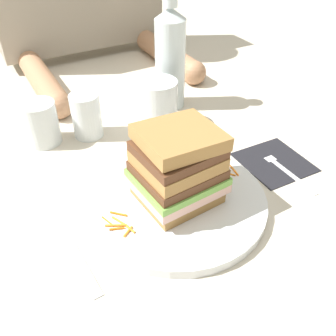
{
  "coord_description": "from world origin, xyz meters",
  "views": [
    {
      "loc": [
        -0.22,
        -0.39,
        0.43
      ],
      "look_at": [
        0.01,
        0.02,
        0.06
      ],
      "focal_mm": 39.38,
      "sensor_mm": 36.0,
      "label": 1
    }
  ],
  "objects": [
    {
      "name": "fork",
      "position": [
        0.23,
        -0.02,
        0.0
      ],
      "size": [
        0.02,
        0.17,
        0.0
      ],
      "color": "silver",
      "rests_on": "napkin_dark"
    },
    {
      "name": "carrot_shred_7",
      "position": [
        0.09,
        0.0,
        0.02
      ],
      "size": [
        0.01,
        0.02,
        0.0
      ],
      "primitive_type": "cylinder",
      "rotation": [
        0.0,
        1.57,
        5.07
      ],
      "color": "orange",
      "rests_on": "main_plate"
    },
    {
      "name": "carrot_shred_4",
      "position": [
        -0.09,
        -0.0,
        0.02
      ],
      "size": [
        0.02,
        0.02,
        0.0
      ],
      "primitive_type": "cylinder",
      "rotation": [
        0.0,
        1.57,
        2.36
      ],
      "color": "orange",
      "rests_on": "main_plate"
    },
    {
      "name": "knife",
      "position": [
        -0.18,
        -0.02,
        0.0
      ],
      "size": [
        0.03,
        0.2,
        0.0
      ],
      "color": "silver",
      "rests_on": "ground_plane"
    },
    {
      "name": "carrot_shred_2",
      "position": [
        -0.09,
        -0.04,
        0.02
      ],
      "size": [
        0.01,
        0.02,
        0.0
      ],
      "primitive_type": "cylinder",
      "rotation": [
        0.0,
        1.57,
        1.88
      ],
      "color": "orange",
      "rests_on": "main_plate"
    },
    {
      "name": "sandwich",
      "position": [
        0.01,
        -0.01,
        0.08
      ],
      "size": [
        0.14,
        0.13,
        0.13
      ],
      "color": "#A87A42",
      "rests_on": "main_plate"
    },
    {
      "name": "carrot_shred_12",
      "position": [
        0.1,
        0.01,
        0.02
      ],
      "size": [
        0.0,
        0.03,
        0.0
      ],
      "primitive_type": "cylinder",
      "rotation": [
        0.0,
        1.57,
        1.51
      ],
      "color": "orange",
      "rests_on": "main_plate"
    },
    {
      "name": "carrot_shred_5",
      "position": [
        -0.1,
        -0.04,
        0.02
      ],
      "size": [
        0.02,
        0.02,
        0.0
      ],
      "primitive_type": "cylinder",
      "rotation": [
        0.0,
        1.57,
        0.6
      ],
      "color": "orange",
      "rests_on": "main_plate"
    },
    {
      "name": "juice_glass",
      "position": [
        0.1,
        0.23,
        0.05
      ],
      "size": [
        0.08,
        0.08,
        0.1
      ],
      "color": "white",
      "rests_on": "ground_plane"
    },
    {
      "name": "carrot_shred_6",
      "position": [
        -0.11,
        -0.01,
        0.02
      ],
      "size": [
        0.01,
        0.03,
        0.0
      ],
      "primitive_type": "cylinder",
      "rotation": [
        0.0,
        1.57,
        1.88
      ],
      "color": "orange",
      "rests_on": "main_plate"
    },
    {
      "name": "empty_tumbler_0",
      "position": [
        -0.05,
        0.27,
        0.05
      ],
      "size": [
        0.06,
        0.06,
        0.09
      ],
      "primitive_type": "cylinder",
      "color": "silver",
      "rests_on": "ground_plane"
    },
    {
      "name": "ground_plane",
      "position": [
        0.0,
        0.0,
        0.0
      ],
      "size": [
        3.0,
        3.0,
        0.0
      ],
      "primitive_type": "plane",
      "color": "beige"
    },
    {
      "name": "carrot_shred_1",
      "position": [
        -0.11,
        -0.03,
        0.02
      ],
      "size": [
        0.02,
        0.01,
        0.0
      ],
      "primitive_type": "cylinder",
      "rotation": [
        0.0,
        1.57,
        5.93
      ],
      "color": "orange",
      "rests_on": "main_plate"
    },
    {
      "name": "empty_tumbler_1",
      "position": [
        -0.14,
        0.29,
        0.04
      ],
      "size": [
        0.07,
        0.07,
        0.09
      ],
      "primitive_type": "cylinder",
      "color": "silver",
      "rests_on": "ground_plane"
    },
    {
      "name": "carrot_shred_14",
      "position": [
        0.08,
        -0.0,
        0.02
      ],
      "size": [
        0.03,
        0.01,
        0.0
      ],
      "primitive_type": "cylinder",
      "rotation": [
        0.0,
        1.57,
        6.17
      ],
      "color": "orange",
      "rests_on": "main_plate"
    },
    {
      "name": "water_bottle",
      "position": [
        0.17,
        0.3,
        0.12
      ],
      "size": [
        0.07,
        0.07,
        0.26
      ],
      "color": "silver",
      "rests_on": "ground_plane"
    },
    {
      "name": "carrot_shred_9",
      "position": [
        0.11,
        0.02,
        0.02
      ],
      "size": [
        0.02,
        0.01,
        0.0
      ],
      "primitive_type": "cylinder",
      "rotation": [
        0.0,
        1.57,
        6.08
      ],
      "color": "orange",
      "rests_on": "main_plate"
    },
    {
      "name": "carrot_shred_10",
      "position": [
        0.13,
        -0.0,
        0.02
      ],
      "size": [
        0.01,
        0.03,
        0.0
      ],
      "primitive_type": "cylinder",
      "rotation": [
        0.0,
        1.57,
        4.55
      ],
      "color": "orange",
      "rests_on": "main_plate"
    },
    {
      "name": "napkin_dark",
      "position": [
        0.23,
        0.0,
        0.0
      ],
      "size": [
        0.12,
        0.13,
        0.0
      ],
      "primitive_type": "cube",
      "rotation": [
        0.0,
        0.0,
        -0.03
      ],
      "color": "black",
      "rests_on": "ground_plane"
    },
    {
      "name": "carrot_shred_3",
      "position": [
        -0.11,
        -0.02,
        0.02
      ],
      "size": [
        0.03,
        0.02,
        0.0
      ],
      "primitive_type": "cylinder",
      "rotation": [
        0.0,
        1.57,
        5.8
      ],
      "color": "orange",
      "rests_on": "main_plate"
    },
    {
      "name": "carrot_shred_13",
      "position": [
        0.11,
        -0.0,
        0.02
      ],
      "size": [
        0.02,
        0.03,
        0.0
      ],
      "primitive_type": "cylinder",
      "rotation": [
        0.0,
        1.57,
        4.2
      ],
      "color": "orange",
      "rests_on": "main_plate"
    },
    {
      "name": "carrot_shred_8",
      "position": [
        0.11,
        0.0,
        0.02
      ],
      "size": [
        0.02,
        0.03,
        0.0
      ],
      "primitive_type": "cylinder",
      "rotation": [
        0.0,
        1.57,
        2.15
      ],
      "color": "orange",
      "rests_on": "main_plate"
    },
    {
      "name": "main_plate",
      "position": [
        0.01,
        -0.01,
        0.01
      ],
      "size": [
        0.29,
        0.29,
        0.02
      ],
      "primitive_type": "cylinder",
      "color": "white",
      "rests_on": "ground_plane"
    },
    {
      "name": "carrot_shred_0",
      "position": [
        -0.1,
        -0.01,
        0.02
      ],
      "size": [
        0.01,
        0.03,
        0.0
      ],
      "primitive_type": "cylinder",
      "rotation": [
        0.0,
        1.57,
        5.13
      ],
      "color": "orange",
      "rests_on": "main_plate"
    },
    {
      "name": "carrot_shred_11",
      "position": [
        0.11,
        0.01,
        0.02
      ],
      "size": [
        0.01,
        0.03,
        0.0
      ],
      "primitive_type": "cylinder",
      "rotation": [
        0.0,
        1.57,
        1.5
      ],
      "color": "orange",
      "rests_on": "main_plate"
    }
  ]
}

